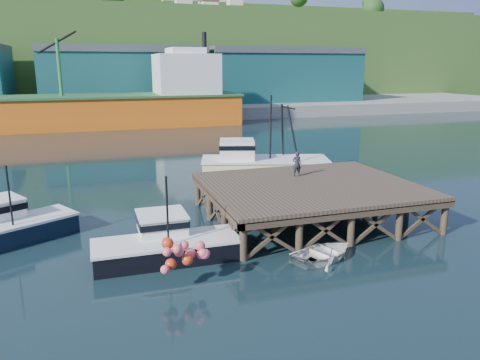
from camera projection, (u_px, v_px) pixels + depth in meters
name	position (u px, v px, depth m)	size (l,w,h in m)	color
ground	(220.00, 228.00, 26.32)	(300.00, 300.00, 0.00)	black
wharf	(311.00, 188.00, 27.33)	(12.00, 10.00, 2.62)	brown
far_quay	(123.00, 107.00, 90.74)	(160.00, 40.00, 2.00)	gray
warehouse_mid	(124.00, 79.00, 84.80)	(28.00, 16.00, 9.00)	#184E51
warehouse_right	(277.00, 77.00, 93.78)	(30.00, 16.00, 9.00)	#184E51
cargo_ship	(74.00, 105.00, 67.33)	(55.50, 10.00, 13.75)	orange
hillside	(112.00, 56.00, 116.05)	(220.00, 50.00, 22.00)	#2D511E
boat_navy	(6.00, 226.00, 24.16)	(6.97, 5.33, 4.15)	black
boat_black	(165.00, 242.00, 22.09)	(6.79, 5.75, 4.20)	black
trawler	(262.00, 163.00, 37.05)	(10.57, 6.23, 6.67)	#F1EC9C
dinghy	(324.00, 253.00, 21.92)	(2.45, 3.44, 0.71)	silver
dockworker	(297.00, 164.00, 29.18)	(0.57, 0.38, 1.57)	black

